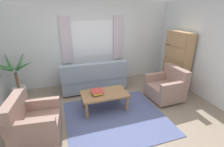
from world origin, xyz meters
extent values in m
plane|color=gray|center=(0.00, 0.00, 0.00)|extent=(6.24, 6.24, 0.00)
cube|color=silver|center=(0.00, 2.26, 1.30)|extent=(5.32, 0.12, 2.60)
cube|color=silver|center=(2.66, 0.00, 1.30)|extent=(0.12, 4.40, 2.60)
cube|color=white|center=(0.00, 2.20, 1.45)|extent=(1.30, 0.01, 1.10)
cube|color=silver|center=(-0.83, 2.17, 1.45)|extent=(0.32, 0.06, 1.40)
cube|color=silver|center=(0.83, 2.17, 1.45)|extent=(0.32, 0.06, 1.40)
cube|color=#4C5684|center=(0.00, 0.00, 0.01)|extent=(2.22, 2.02, 0.01)
cube|color=gray|center=(-0.16, 1.64, 0.25)|extent=(1.90, 0.80, 0.38)
cube|color=gray|center=(-0.16, 1.32, 0.68)|extent=(1.90, 0.20, 0.48)
cube|color=gray|center=(0.71, 1.64, 0.56)|extent=(0.16, 0.80, 0.24)
cube|color=gray|center=(-1.03, 1.64, 0.56)|extent=(0.16, 0.80, 0.24)
cylinder|color=olive|center=(0.69, 1.94, 0.03)|extent=(0.06, 0.06, 0.06)
cylinder|color=olive|center=(-1.01, 1.94, 0.03)|extent=(0.06, 0.06, 0.06)
cylinder|color=olive|center=(0.69, 1.34, 0.03)|extent=(0.06, 0.06, 0.06)
cylinder|color=olive|center=(-1.01, 1.34, 0.03)|extent=(0.06, 0.06, 0.06)
cube|color=gray|center=(-1.61, -0.12, 0.24)|extent=(0.89, 0.93, 0.36)
cube|color=gray|center=(-1.94, -0.08, 0.65)|extent=(0.28, 0.86, 0.46)
cube|color=gray|center=(-1.65, -0.47, 0.53)|extent=(0.81, 0.21, 0.22)
cube|color=gray|center=(-1.57, 0.24, 0.53)|extent=(0.81, 0.21, 0.22)
cylinder|color=olive|center=(-1.33, -0.49, 0.03)|extent=(0.05, 0.05, 0.06)
cylinder|color=olive|center=(-1.25, 0.18, 0.03)|extent=(0.05, 0.05, 0.06)
cylinder|color=olive|center=(-1.89, 0.26, 0.03)|extent=(0.05, 0.05, 0.06)
cube|color=gray|center=(1.54, 0.40, 0.24)|extent=(0.83, 0.87, 0.36)
cube|color=gray|center=(1.87, 0.41, 0.65)|extent=(0.21, 0.85, 0.46)
cube|color=gray|center=(1.53, 0.76, 0.53)|extent=(0.80, 0.15, 0.22)
cube|color=gray|center=(1.55, 0.04, 0.53)|extent=(0.80, 0.15, 0.22)
cylinder|color=olive|center=(1.21, 0.73, 0.03)|extent=(0.05, 0.05, 0.06)
cylinder|color=olive|center=(1.23, 0.05, 0.03)|extent=(0.05, 0.05, 0.06)
cylinder|color=olive|center=(1.85, 0.75, 0.03)|extent=(0.05, 0.05, 0.06)
cylinder|color=olive|center=(1.87, 0.07, 0.03)|extent=(0.05, 0.05, 0.06)
cube|color=olive|center=(-0.14, 0.44, 0.42)|extent=(1.10, 0.64, 0.04)
cube|color=olive|center=(-0.63, 0.18, 0.20)|extent=(0.06, 0.06, 0.40)
cube|color=olive|center=(0.35, 0.18, 0.20)|extent=(0.06, 0.06, 0.40)
cube|color=olive|center=(-0.63, 0.70, 0.20)|extent=(0.06, 0.06, 0.40)
cube|color=olive|center=(0.35, 0.70, 0.20)|extent=(0.06, 0.06, 0.40)
cube|color=#387F4C|center=(-0.33, 0.48, 0.45)|extent=(0.24, 0.26, 0.03)
cube|color=gold|center=(-0.32, 0.46, 0.48)|extent=(0.21, 0.31, 0.03)
cube|color=#B23833|center=(-0.32, 0.48, 0.51)|extent=(0.27, 0.30, 0.02)
cylinder|color=#B7B2A8|center=(-2.22, 1.67, 0.17)|extent=(0.38, 0.38, 0.34)
cylinder|color=brown|center=(-2.22, 1.67, 0.56)|extent=(0.07, 0.07, 0.42)
cone|color=#38753D|center=(-1.98, 1.68, 0.94)|extent=(0.49, 0.11, 0.27)
cone|color=#38753D|center=(-2.10, 1.99, 1.01)|extent=(0.27, 0.63, 0.47)
cone|color=#38753D|center=(-2.41, 1.96, 1.01)|extent=(0.36, 0.63, 0.45)
cone|color=#38753D|center=(-2.37, 1.41, 0.98)|extent=(0.29, 0.57, 0.36)
cone|color=#38753D|center=(-2.05, 1.38, 1.00)|extent=(0.33, 0.63, 0.40)
cube|color=#A87F56|center=(2.38, 0.61, 0.85)|extent=(0.30, 0.04, 1.70)
cube|color=#A87F56|center=(2.38, 1.51, 0.85)|extent=(0.30, 0.04, 1.70)
cube|color=#A87F56|center=(2.24, 1.06, 0.85)|extent=(0.02, 0.90, 1.70)
cube|color=#A87F56|center=(2.38, 1.06, 0.01)|extent=(0.30, 0.86, 0.02)
cube|color=#A87F56|center=(2.38, 1.06, 0.43)|extent=(0.30, 0.86, 0.02)
cube|color=#A87F56|center=(2.38, 1.06, 0.86)|extent=(0.30, 0.86, 0.02)
cube|color=#A87F56|center=(2.38, 1.06, 1.28)|extent=(0.30, 0.86, 0.02)
cube|color=#A87F56|center=(2.38, 1.06, 1.71)|extent=(0.30, 0.86, 0.02)
cube|color=#335199|center=(2.38, 0.71, 1.02)|extent=(0.24, 0.09, 0.29)
cube|color=#B23833|center=(2.38, 0.80, 0.96)|extent=(0.27, 0.07, 0.19)
cube|color=#335199|center=(2.38, 0.88, 1.02)|extent=(0.26, 0.06, 0.30)
cube|color=#7F478C|center=(2.38, 0.95, 1.01)|extent=(0.24, 0.07, 0.27)
cube|color=#B23833|center=(2.38, 1.03, 0.97)|extent=(0.25, 0.07, 0.20)
camera|label=1|loc=(-1.07, -2.96, 2.32)|focal=26.40mm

